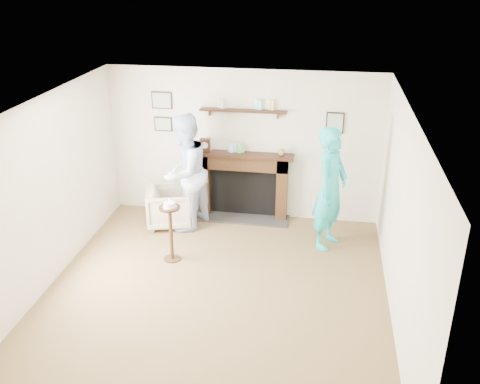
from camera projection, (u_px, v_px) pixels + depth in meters
name	position (u px, v px, depth m)	size (l,w,h in m)	color
ground	(214.00, 296.00, 7.03)	(5.00, 5.00, 0.00)	brown
room_shell	(222.00, 162.00, 6.99)	(4.54, 5.02, 2.52)	beige
armchair	(170.00, 224.00, 8.91)	(0.69, 0.71, 0.65)	tan
man	(187.00, 226.00, 8.83)	(0.93, 0.72, 1.91)	silver
woman	(326.00, 244.00, 8.29)	(0.69, 0.45, 1.88)	#21BEA9
pedestal_table	(170.00, 223.00, 7.64)	(0.30, 0.30, 0.98)	black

